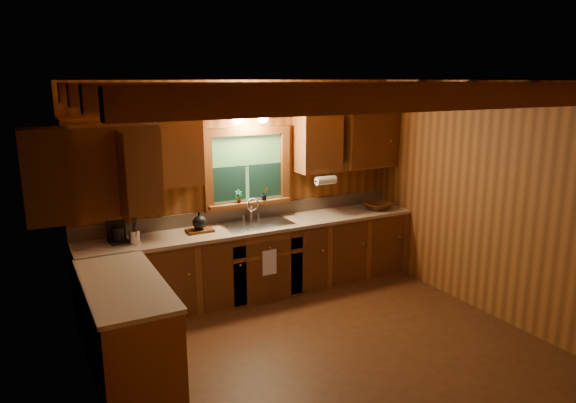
{
  "coord_description": "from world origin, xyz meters",
  "views": [
    {
      "loc": [
        -2.51,
        -3.95,
        2.62
      ],
      "look_at": [
        0.0,
        0.8,
        1.35
      ],
      "focal_mm": 32.66,
      "sensor_mm": 36.0,
      "label": 1
    }
  ],
  "objects_px": {
    "sink": "(257,228)",
    "wicker_basket": "(377,206)",
    "cutting_board": "(200,230)",
    "coffee_maker": "(117,227)"
  },
  "relations": [
    {
      "from": "sink",
      "to": "coffee_maker",
      "type": "distance_m",
      "value": 1.63
    },
    {
      "from": "cutting_board",
      "to": "wicker_basket",
      "type": "distance_m",
      "value": 2.45
    },
    {
      "from": "sink",
      "to": "cutting_board",
      "type": "xyz_separation_m",
      "value": [
        -0.71,
        0.03,
        0.06
      ]
    },
    {
      "from": "sink",
      "to": "wicker_basket",
      "type": "xyz_separation_m",
      "value": [
        1.74,
        -0.09,
        0.09
      ]
    },
    {
      "from": "sink",
      "to": "cutting_board",
      "type": "bearing_deg",
      "value": 177.97
    },
    {
      "from": "sink",
      "to": "coffee_maker",
      "type": "relative_size",
      "value": 2.5
    },
    {
      "from": "coffee_maker",
      "to": "cutting_board",
      "type": "height_order",
      "value": "coffee_maker"
    },
    {
      "from": "sink",
      "to": "coffee_maker",
      "type": "height_order",
      "value": "coffee_maker"
    },
    {
      "from": "coffee_maker",
      "to": "cutting_board",
      "type": "relative_size",
      "value": 1.1
    },
    {
      "from": "cutting_board",
      "to": "wicker_basket",
      "type": "height_order",
      "value": "wicker_basket"
    }
  ]
}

